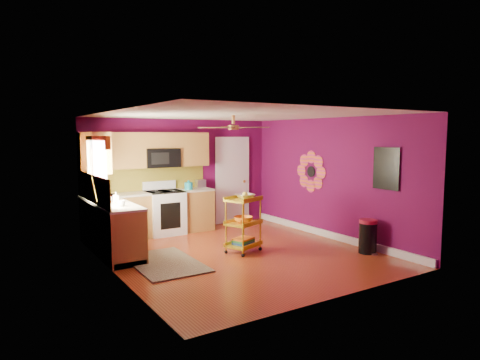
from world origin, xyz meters
TOP-DOWN VIEW (x-y plane):
  - ground at (0.00, 0.00)m, footprint 5.00×5.00m
  - room_envelope at (0.03, 0.00)m, footprint 4.54×5.04m
  - lower_cabinets at (-1.35, 1.82)m, footprint 2.81×2.31m
  - electric_range at (-0.55, 2.17)m, footprint 0.76×0.66m
  - upper_cabinetry at (-1.24, 2.17)m, footprint 2.80×2.30m
  - left_window at (-2.22, 1.05)m, footprint 0.08×1.35m
  - panel_door at (1.35, 2.47)m, footprint 0.95×0.11m
  - right_wall_art at (2.23, -0.34)m, footprint 0.04×2.74m
  - ceiling_fan at (0.00, 0.20)m, footprint 1.01×1.01m
  - shag_rug at (-1.39, 0.13)m, footprint 1.06×1.70m
  - rolling_cart at (0.11, 0.03)m, footprint 0.74×0.64m
  - trash_can at (1.99, -1.23)m, footprint 0.42×0.42m
  - teal_kettle at (0.01, 2.12)m, footprint 0.18×0.18m
  - toaster at (0.40, 2.32)m, footprint 0.22×0.15m
  - soap_bottle_a at (-1.89, 1.15)m, footprint 0.09×0.09m
  - soap_bottle_b at (-1.97, 1.28)m, footprint 0.12×0.12m
  - counter_dish at (-1.97, 1.85)m, footprint 0.25×0.25m
  - counter_cup at (-1.92, 0.71)m, footprint 0.13×0.13m

SIDE VIEW (x-z plane):
  - ground at x=0.00m, z-range 0.00..0.00m
  - shag_rug at x=-1.39m, z-range 0.00..0.02m
  - trash_can at x=1.99m, z-range 0.00..0.62m
  - lower_cabinets at x=-1.35m, z-range -0.04..0.90m
  - electric_range at x=-0.55m, z-range -0.08..1.05m
  - rolling_cart at x=0.11m, z-range 0.02..1.13m
  - counter_dish at x=-1.97m, z-range 0.94..1.00m
  - counter_cup at x=-1.92m, z-range 0.94..1.04m
  - soap_bottle_b at x=-1.97m, z-range 0.94..1.10m
  - teal_kettle at x=0.01m, z-range 0.92..1.13m
  - panel_door at x=1.35m, z-range -0.05..2.10m
  - toaster at x=0.40m, z-range 0.94..1.12m
  - soap_bottle_a at x=-1.89m, z-range 0.94..1.13m
  - right_wall_art at x=2.23m, z-range 0.92..1.96m
  - room_envelope at x=0.03m, z-range 0.37..2.89m
  - left_window at x=-2.22m, z-range 1.20..2.28m
  - upper_cabinetry at x=-1.24m, z-range 1.17..2.43m
  - ceiling_fan at x=0.00m, z-range 2.16..2.42m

